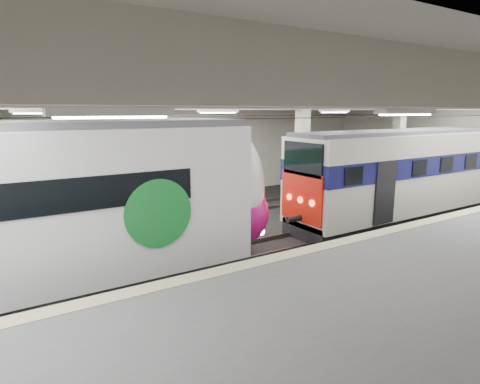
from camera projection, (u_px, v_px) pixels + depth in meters
station_hall at (279, 168)px, 12.16m from camera, size 36.00×24.00×5.75m
modern_emu at (50, 213)px, 10.56m from camera, size 14.74×3.04×4.71m
older_rer at (404, 173)px, 18.27m from camera, size 12.33×2.72×4.12m
far_train at (45, 185)px, 15.41m from camera, size 13.00×3.24×4.16m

